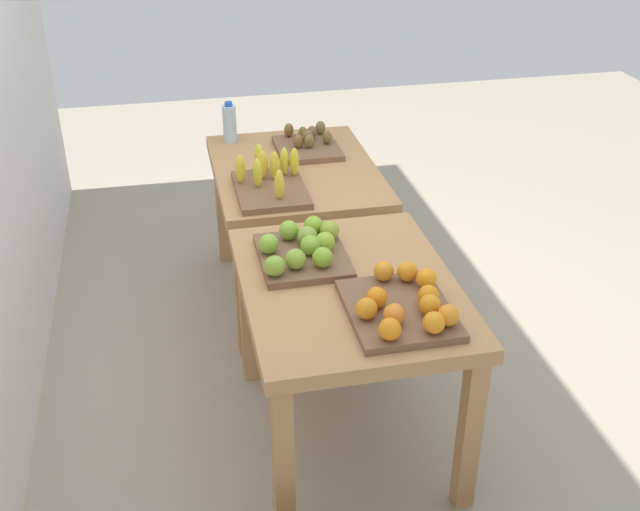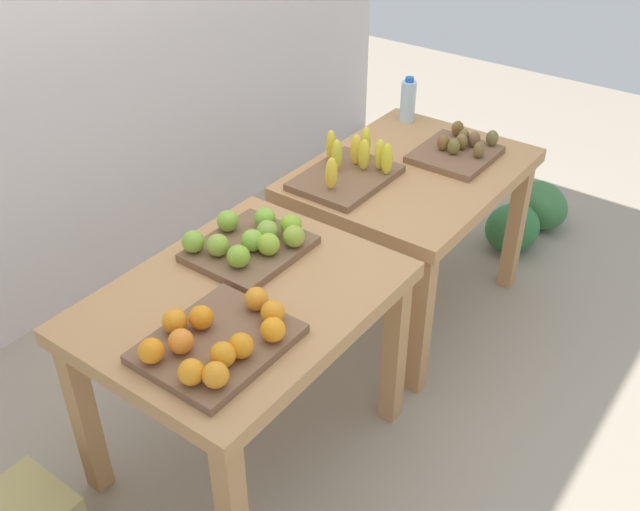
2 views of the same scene
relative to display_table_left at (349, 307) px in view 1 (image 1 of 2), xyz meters
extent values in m
plane|color=gray|center=(0.56, 0.00, -0.64)|extent=(8.00, 8.00, 0.00)
cube|color=tan|center=(0.00, 0.00, 0.08)|extent=(1.04, 0.80, 0.06)
cube|color=tan|center=(-0.46, -0.34, -0.29)|extent=(0.07, 0.07, 0.69)
cube|color=tan|center=(0.46, -0.34, -0.29)|extent=(0.07, 0.07, 0.69)
cube|color=tan|center=(-0.46, 0.34, -0.29)|extent=(0.07, 0.07, 0.69)
cube|color=tan|center=(0.46, 0.34, -0.29)|extent=(0.07, 0.07, 0.69)
cube|color=tan|center=(1.12, 0.00, 0.08)|extent=(1.04, 0.80, 0.06)
cube|color=tan|center=(0.66, -0.34, -0.29)|extent=(0.07, 0.07, 0.69)
cube|color=tan|center=(1.58, -0.34, -0.29)|extent=(0.07, 0.07, 0.69)
cube|color=tan|center=(0.66, 0.34, -0.29)|extent=(0.07, 0.07, 0.69)
cube|color=tan|center=(1.58, 0.34, -0.29)|extent=(0.07, 0.07, 0.69)
cube|color=brown|center=(-0.24, -0.12, 0.12)|extent=(0.44, 0.36, 0.03)
sphere|color=orange|center=(-0.31, -0.21, 0.18)|extent=(0.11, 0.11, 0.08)
sphere|color=orange|center=(-0.08, -0.20, 0.18)|extent=(0.10, 0.10, 0.08)
sphere|color=orange|center=(-0.05, -0.12, 0.18)|extent=(0.11, 0.11, 0.08)
sphere|color=orange|center=(-0.28, 0.01, 0.18)|extent=(0.11, 0.11, 0.08)
sphere|color=orange|center=(-0.41, -0.19, 0.18)|extent=(0.09, 0.09, 0.08)
sphere|color=orange|center=(-0.22, -0.04, 0.18)|extent=(0.09, 0.09, 0.08)
sphere|color=orange|center=(-0.42, -0.03, 0.18)|extent=(0.08, 0.08, 0.08)
sphere|color=orange|center=(-0.38, -0.25, 0.18)|extent=(0.10, 0.10, 0.08)
sphere|color=orange|center=(-0.34, -0.07, 0.18)|extent=(0.08, 0.08, 0.08)
sphere|color=orange|center=(-0.14, -0.25, 0.18)|extent=(0.09, 0.09, 0.08)
sphere|color=orange|center=(-0.25, -0.22, 0.18)|extent=(0.10, 0.10, 0.08)
cube|color=brown|center=(0.20, 0.14, 0.12)|extent=(0.40, 0.34, 0.03)
sphere|color=#86BA36|center=(0.24, 0.27, 0.18)|extent=(0.11, 0.11, 0.08)
sphere|color=#82B337|center=(0.06, 0.27, 0.18)|extent=(0.09, 0.09, 0.08)
sphere|color=#8DB038|center=(0.10, 0.19, 0.18)|extent=(0.09, 0.09, 0.08)
sphere|color=#86BC3A|center=(0.19, 0.11, 0.18)|extent=(0.10, 0.10, 0.08)
sphere|color=#85B730|center=(0.09, 0.08, 0.18)|extent=(0.09, 0.09, 0.08)
sphere|color=#95BB31|center=(0.20, 0.05, 0.18)|extent=(0.11, 0.11, 0.08)
sphere|color=#93AF37|center=(0.30, 0.01, 0.18)|extent=(0.09, 0.09, 0.08)
sphere|color=#8AAE40|center=(0.27, 0.11, 0.18)|extent=(0.10, 0.10, 0.08)
sphere|color=#86BC39|center=(0.33, 0.17, 0.18)|extent=(0.11, 0.11, 0.08)
sphere|color=#8BB930|center=(0.35, 0.06, 0.18)|extent=(0.09, 0.09, 0.08)
cube|color=brown|center=(0.85, 0.17, 0.12)|extent=(0.44, 0.32, 0.03)
ellipsoid|color=yellow|center=(0.93, 0.13, 0.21)|extent=(0.05, 0.06, 0.14)
ellipsoid|color=yellow|center=(0.86, 0.22, 0.21)|extent=(0.06, 0.05, 0.14)
ellipsoid|color=yellow|center=(0.95, 0.18, 0.21)|extent=(0.04, 0.05, 0.14)
ellipsoid|color=yellow|center=(0.92, 0.29, 0.21)|extent=(0.06, 0.06, 0.14)
ellipsoid|color=yellow|center=(0.97, 0.08, 0.21)|extent=(0.06, 0.05, 0.14)
ellipsoid|color=yellow|center=(0.95, 0.03, 0.21)|extent=(0.06, 0.06, 0.14)
ellipsoid|color=yellow|center=(0.72, 0.14, 0.21)|extent=(0.07, 0.06, 0.14)
ellipsoid|color=yellow|center=(1.04, 0.19, 0.21)|extent=(0.07, 0.06, 0.14)
cube|color=brown|center=(1.32, -0.10, 0.12)|extent=(0.36, 0.32, 0.03)
ellipsoid|color=brown|center=(1.40, -0.10, 0.18)|extent=(0.07, 0.06, 0.07)
ellipsoid|color=brown|center=(1.28, -0.11, 0.18)|extent=(0.05, 0.06, 0.07)
ellipsoid|color=brown|center=(1.29, -0.05, 0.18)|extent=(0.07, 0.07, 0.07)
ellipsoid|color=brown|center=(1.32, -0.21, 0.18)|extent=(0.06, 0.05, 0.07)
ellipsoid|color=brown|center=(1.47, -0.20, 0.18)|extent=(0.06, 0.07, 0.07)
ellipsoid|color=brown|center=(1.41, -0.14, 0.18)|extent=(0.07, 0.07, 0.07)
ellipsoid|color=brown|center=(1.47, -0.03, 0.18)|extent=(0.07, 0.07, 0.07)
ellipsoid|color=brown|center=(1.35, -0.11, 0.18)|extent=(0.05, 0.06, 0.07)
cylinder|color=silver|center=(1.54, 0.28, 0.21)|extent=(0.07, 0.07, 0.20)
cylinder|color=blue|center=(1.54, 0.28, 0.32)|extent=(0.04, 0.04, 0.02)
ellipsoid|color=#38713B|center=(2.21, -0.25, -0.50)|extent=(0.39, 0.42, 0.27)
ellipsoid|color=#2C7139|center=(1.89, -0.22, -0.51)|extent=(0.39, 0.36, 0.26)
camera|label=1|loc=(-2.41, 0.63, 1.65)|focal=43.59mm
camera|label=2|loc=(-1.39, -1.34, 1.57)|focal=40.79mm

